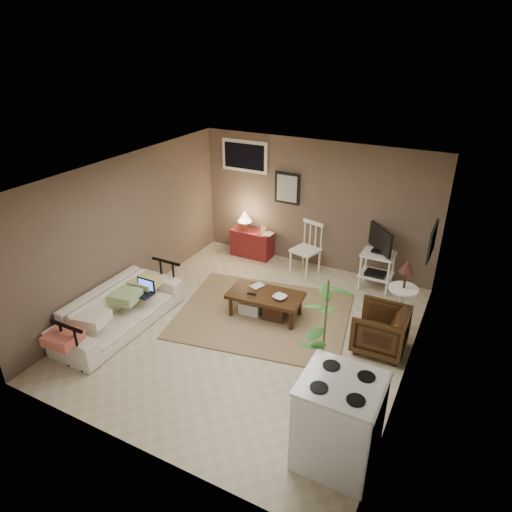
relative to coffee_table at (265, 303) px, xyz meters
The scene contains 20 objects.
floor 0.50m from the coffee_table, 91.58° to the right, with size 5.00×5.00×0.00m, color #C1B293.
art_back 2.44m from the coffee_table, 105.39° to the left, with size 0.50×0.03×0.60m, color black.
art_right 2.63m from the coffee_table, 15.59° to the left, with size 0.03×0.60×0.45m, color black.
window 3.04m from the coffee_table, 125.60° to the left, with size 0.96×0.03×0.60m, color white.
rug 0.23m from the coffee_table, behind, with size 2.63×2.10×0.03m, color #957957.
coffee_table is the anchor object (origin of this frame).
sofa 2.22m from the coffee_table, 144.82° to the right, with size 2.10×0.61×0.82m, color silver.
sofa_pillows 2.34m from the coffee_table, 139.22° to the right, with size 0.40×2.00×0.14m, color beige, non-canonical shape.
sofa_end_rails 2.12m from the coffee_table, 142.94° to the right, with size 0.57×2.10×0.71m, color black, non-canonical shape.
laptop 1.87m from the coffee_table, 150.39° to the right, with size 0.32×0.24×0.22m.
red_console 2.21m from the coffee_table, 123.53° to the left, with size 0.82×0.36×0.94m.
spindle_chair 1.68m from the coffee_table, 89.41° to the left, with size 0.55×0.55×0.98m.
tv_stand 2.16m from the coffee_table, 51.55° to the left, with size 0.54×0.55×1.15m.
side_table 2.10m from the coffee_table, 18.79° to the left, with size 0.43×0.43×1.15m.
armchair 1.81m from the coffee_table, ahead, with size 0.70×0.65×0.72m, color #301E0D.
potted_plant 2.01m from the coffee_table, 42.49° to the right, with size 0.42×0.42×1.68m.
stove 2.80m from the coffee_table, 47.98° to the right, with size 0.80×0.75×1.05m.
bowl 0.38m from the coffee_table, ahead, with size 0.20×0.05×0.20m, color #3A1F10.
book_table 0.43m from the coffee_table, 148.37° to the left, with size 0.15×0.02×0.21m, color #3A1F10.
book_console 2.08m from the coffee_table, 116.70° to the left, with size 0.17×0.02×0.23m, color #3A1F10.
Camera 1 is at (2.70, -5.03, 4.06)m, focal length 32.00 mm.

